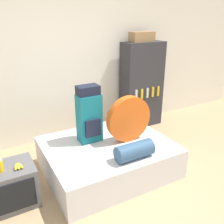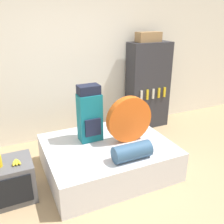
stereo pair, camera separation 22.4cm
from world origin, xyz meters
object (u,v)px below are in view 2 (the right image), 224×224
at_px(cardboard_box, 148,37).
at_px(bookshelf, 148,86).
at_px(television, 12,180).
at_px(backpack, 90,114).
at_px(tent_bag, 129,119).
at_px(sleeping_roll, 132,151).

bearing_deg(cardboard_box, bookshelf, -3.74).
bearing_deg(television, cardboard_box, 24.27).
xyz_separation_m(backpack, tent_bag, (0.47, -0.25, -0.06)).
bearing_deg(backpack, tent_bag, -28.29).
distance_m(bookshelf, cardboard_box, 0.89).
bearing_deg(television, sleeping_roll, -17.13).
bearing_deg(sleeping_roll, backpack, 111.94).
bearing_deg(bookshelf, television, -156.14).
relative_size(backpack, tent_bag, 1.23).
bearing_deg(backpack, television, -166.06).
height_order(tent_bag, television, tent_bag).
relative_size(sleeping_roll, cardboard_box, 1.11).
distance_m(television, bookshelf, 2.86).
distance_m(television, cardboard_box, 3.12).
distance_m(tent_bag, cardboard_box, 1.76).
bearing_deg(tent_bag, television, -179.37).
bearing_deg(tent_bag, backpack, 151.71).
relative_size(television, bookshelf, 0.32).
bearing_deg(backpack, bookshelf, 30.36).
bearing_deg(television, backpack, 13.94).
xyz_separation_m(sleeping_roll, bookshelf, (1.20, 1.56, 0.28)).
bearing_deg(cardboard_box, backpack, -148.82).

